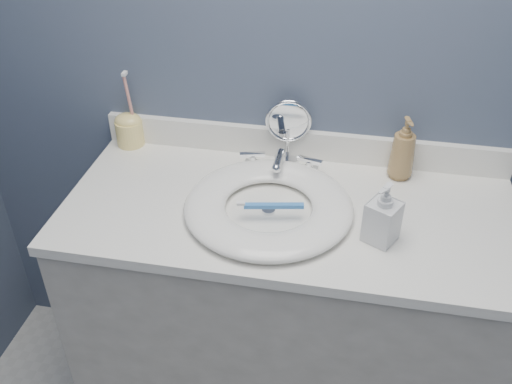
% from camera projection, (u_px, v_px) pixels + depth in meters
% --- Properties ---
extents(back_wall, '(2.20, 0.02, 2.40)m').
position_uv_depth(back_wall, '(307.00, 56.00, 1.57)').
color(back_wall, '#434F65').
rests_on(back_wall, ground).
extents(vanity_cabinet, '(1.20, 0.55, 0.85)m').
position_uv_depth(vanity_cabinet, '(284.00, 322.00, 1.80)').
color(vanity_cabinet, beige).
rests_on(vanity_cabinet, ground).
extents(countertop, '(1.22, 0.57, 0.03)m').
position_uv_depth(countertop, '(288.00, 212.00, 1.55)').
color(countertop, white).
rests_on(countertop, vanity_cabinet).
extents(backsplash, '(1.22, 0.02, 0.09)m').
position_uv_depth(backsplash, '(301.00, 144.00, 1.72)').
color(backsplash, white).
rests_on(backsplash, countertop).
extents(basin, '(0.45, 0.45, 0.04)m').
position_uv_depth(basin, '(269.00, 206.00, 1.51)').
color(basin, white).
rests_on(basin, countertop).
extents(drain, '(0.04, 0.04, 0.01)m').
position_uv_depth(drain, '(268.00, 211.00, 1.52)').
color(drain, silver).
rests_on(drain, countertop).
extents(faucet, '(0.25, 0.13, 0.07)m').
position_uv_depth(faucet, '(280.00, 164.00, 1.66)').
color(faucet, silver).
rests_on(faucet, countertop).
extents(makeup_mirror, '(0.14, 0.08, 0.20)m').
position_uv_depth(makeup_mirror, '(288.00, 128.00, 1.67)').
color(makeup_mirror, silver).
rests_on(makeup_mirror, countertop).
extents(soap_bottle_amber, '(0.09, 0.09, 0.19)m').
position_uv_depth(soap_bottle_amber, '(403.00, 148.00, 1.61)').
color(soap_bottle_amber, olive).
rests_on(soap_bottle_amber, countertop).
extents(soap_bottle_clear, '(0.10, 0.10, 0.16)m').
position_uv_depth(soap_bottle_clear, '(383.00, 213.00, 1.38)').
color(soap_bottle_clear, silver).
rests_on(soap_bottle_clear, countertop).
extents(toothbrush_holder, '(0.09, 0.09, 0.25)m').
position_uv_depth(toothbrush_holder, '(129.00, 128.00, 1.78)').
color(toothbrush_holder, '#F8DD7C').
rests_on(toothbrush_holder, countertop).
extents(toothbrush_lying, '(0.17, 0.05, 0.02)m').
position_uv_depth(toothbrush_lying, '(271.00, 206.00, 1.47)').
color(toothbrush_lying, '#3779C6').
rests_on(toothbrush_lying, basin).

